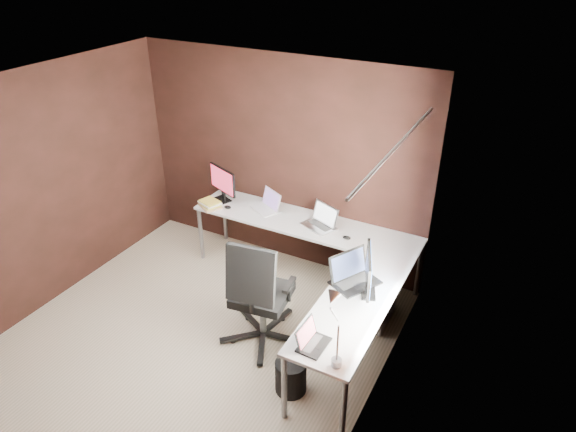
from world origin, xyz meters
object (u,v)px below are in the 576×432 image
Objects in this scene: monitor_left at (223,182)px; laptop_black_small at (311,340)px; office_chair at (261,312)px; laptop_black_big at (353,276)px; desk_lamp at (334,319)px; book_stack at (210,204)px; monitor_right at (368,272)px; laptop_white at (268,205)px; drawer_pedestal at (371,294)px; laptop_silver at (321,222)px; wastebasket at (291,376)px.

laptop_black_small is (2.03, -1.76, -0.19)m from monitor_left.
office_chair is (1.23, -1.21, -0.62)m from monitor_left.
desk_lamp reaches higher than laptop_black_big.
monitor_right is at bearing -17.73° from book_stack.
monitor_right is 1.18m from office_chair.
monitor_left is at bearing 45.44° from monitor_right.
laptop_white is 0.78× the size of laptop_black_big.
drawer_pedestal is 1.38× the size of laptop_silver.
book_stack is (-2.11, 0.15, 0.47)m from drawer_pedestal.
office_chair is at bearing 57.80° from laptop_black_small.
laptop_black_small is 0.89× the size of book_stack.
book_stack is 2.40m from wastebasket.
laptop_black_big reaches higher than book_stack.
desk_lamp is (0.92, -1.79, 0.33)m from laptop_silver.
laptop_black_big is at bearing -3.82° from laptop_white.
book_stack is at bearing -76.75° from monitor_left.
monitor_left is 2.70m from laptop_black_small.
monitor_right is 1.56× the size of book_stack.
wastebasket is at bearing -37.84° from book_stack.
laptop_white is 1.47m from office_chair.
desk_lamp is at bearing -20.97° from laptop_white.
book_stack is (-0.63, -0.27, -0.01)m from laptop_white.
desk_lamp is at bearing -39.82° from laptop_silver.
office_chair reaches higher than laptop_white.
laptop_black_small is at bearing -24.97° from wastebasket.
wastebasket is (1.83, -1.42, -0.61)m from book_stack.
book_stack is at bearing 134.27° from office_chair.
drawer_pedestal is 1.46m from laptop_black_small.
book_stack is (-2.07, 1.53, -0.00)m from laptop_black_small.
book_stack is at bearing -129.14° from laptop_white.
desk_lamp is at bearing -101.36° from laptop_black_small.
drawer_pedestal is 0.50× the size of office_chair.
office_chair reaches higher than laptop_black_small.
laptop_silver is at bearing 117.07° from desk_lamp.
laptop_white is at bearing -162.00° from laptop_silver.
monitor_left is 0.75× the size of desk_lamp.
laptop_black_big is (0.69, -0.80, 0.01)m from laptop_silver.
laptop_black_small reaches higher than drawer_pedestal.
office_chair is (-0.78, -0.39, -0.44)m from laptop_black_big.
monitor_left is at bearing 137.30° from wastebasket.
drawer_pedestal is at bearing 11.65° from laptop_white.
laptop_white is 2.30m from laptop_black_small.
office_chair is (0.63, -1.25, -0.43)m from laptop_white.
office_chair is at bearing 84.43° from monitor_right.
laptop_black_big is at bearing 3.67° from laptop_black_small.
drawer_pedestal is 1.15× the size of laptop_black_big.
laptop_black_small is 2.57m from book_stack.
desk_lamp is at bearing 161.30° from monitor_right.
laptop_silver is 1.27m from office_chair.
laptop_black_small reaches higher than book_stack.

